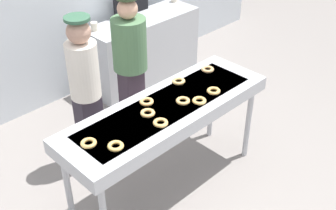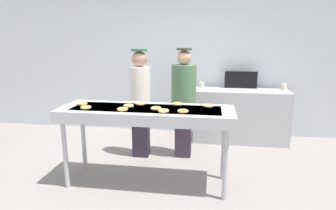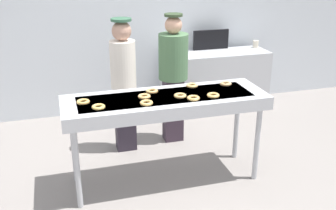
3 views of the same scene
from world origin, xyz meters
name	(u,v)px [view 3 (image 3 of 3)]	position (x,y,z in m)	size (l,w,h in m)	color
ground_plane	(166,179)	(0.00, 0.00, 0.00)	(16.00, 16.00, 0.00)	gray
back_wall	(124,3)	(0.00, 2.20, 1.63)	(8.00, 0.12, 3.25)	silver
fryer_conveyor	(166,104)	(0.00, 0.00, 0.89)	(2.08, 0.67, 0.97)	#B7BABF
glazed_donut_0	(152,91)	(-0.11, 0.15, 0.99)	(0.13, 0.13, 0.03)	#E7AD62
glazed_donut_1	(98,107)	(-0.69, -0.14, 0.99)	(0.13, 0.13, 0.03)	#E4B95E
glazed_donut_2	(213,95)	(0.46, -0.15, 0.99)	(0.13, 0.13, 0.03)	#E8B25F
glazed_donut_3	(180,96)	(0.13, -0.07, 0.99)	(0.13, 0.13, 0.03)	#E3B265
glazed_donut_4	(192,85)	(0.35, 0.20, 0.99)	(0.13, 0.13, 0.03)	#E9BB6C
glazed_donut_5	(226,84)	(0.73, 0.16, 0.99)	(0.13, 0.13, 0.03)	#DEAD6F
glazed_donut_6	(146,103)	(-0.24, -0.17, 0.99)	(0.13, 0.13, 0.03)	#E4AF60
glazed_donut_7	(144,96)	(-0.22, 0.01, 0.99)	(0.13, 0.13, 0.03)	#EAB266
glazed_donut_8	(83,102)	(-0.82, 0.03, 0.99)	(0.13, 0.13, 0.03)	#E2B15C
glazed_donut_9	(193,98)	(0.24, -0.17, 0.99)	(0.13, 0.13, 0.03)	#EAB561
worker_baker	(173,70)	(0.36, 0.92, 0.95)	(0.36, 0.36, 1.65)	#342734
worker_assistant	(124,80)	(-0.28, 0.84, 0.91)	(0.30, 0.30, 1.63)	#2A232F
prep_counter	(215,82)	(1.28, 1.75, 0.46)	(1.61, 0.54, 0.91)	#B7BABF
paper_cup_0	(256,44)	(2.00, 1.89, 0.97)	(0.08, 0.08, 0.11)	beige
paper_cup_1	(170,50)	(0.59, 1.87, 0.97)	(0.08, 0.08, 0.11)	beige
menu_display	(211,40)	(1.28, 1.97, 1.06)	(0.56, 0.04, 0.30)	black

